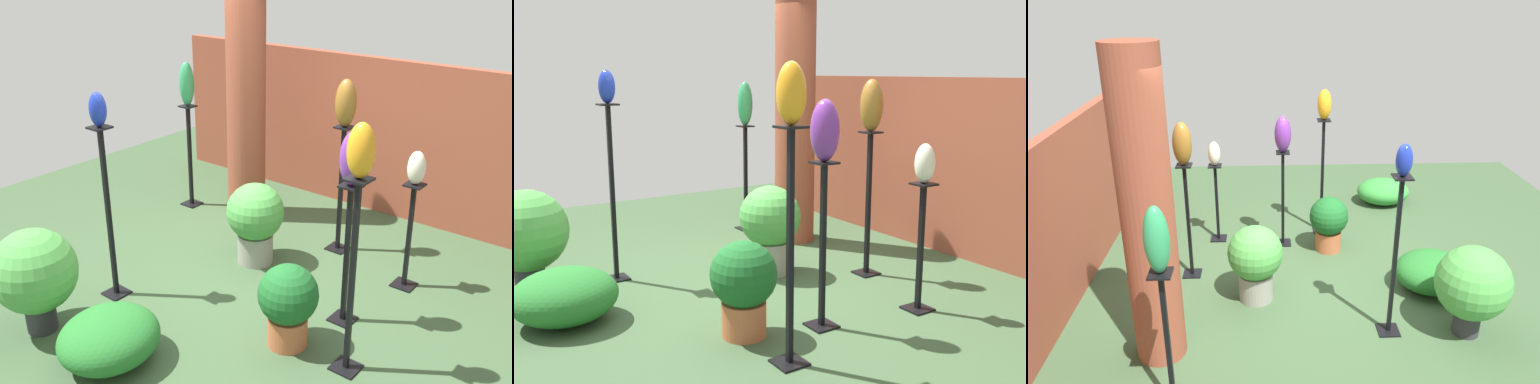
% 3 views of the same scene
% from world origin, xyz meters
% --- Properties ---
extents(ground_plane, '(8.00, 8.00, 0.00)m').
position_xyz_m(ground_plane, '(0.00, 0.00, 0.00)').
color(ground_plane, '#385133').
extents(brick_wall_back, '(5.60, 0.12, 1.77)m').
position_xyz_m(brick_wall_back, '(0.00, 2.41, 0.89)').
color(brick_wall_back, brown).
rests_on(brick_wall_back, ground).
extents(brick_pillar, '(0.43, 0.43, 2.67)m').
position_xyz_m(brick_pillar, '(-1.03, 1.35, 1.34)').
color(brick_pillar, brown).
rests_on(brick_pillar, ground).
extents(pedestal_bronze, '(0.20, 0.20, 1.31)m').
position_xyz_m(pedestal_bronze, '(0.26, 1.25, 0.60)').
color(pedestal_bronze, black).
rests_on(pedestal_bronze, ground).
extents(pedestal_cobalt, '(0.20, 0.20, 1.56)m').
position_xyz_m(pedestal_cobalt, '(-0.84, -0.72, 0.73)').
color(pedestal_cobalt, black).
rests_on(pedestal_cobalt, ground).
extents(pedestal_violet, '(0.20, 0.20, 1.22)m').
position_xyz_m(pedestal_violet, '(0.96, 0.20, 0.56)').
color(pedestal_violet, black).
rests_on(pedestal_violet, ground).
extents(pedestal_jade, '(0.20, 0.20, 1.22)m').
position_xyz_m(pedestal_jade, '(-1.71, 1.14, 0.56)').
color(pedestal_jade, black).
rests_on(pedestal_jade, ground).
extents(pedestal_ivory, '(0.20, 0.20, 1.01)m').
position_xyz_m(pedestal_ivory, '(1.12, 1.02, 0.46)').
color(pedestal_ivory, black).
rests_on(pedestal_ivory, ground).
extents(pedestal_amber, '(0.20, 0.20, 1.52)m').
position_xyz_m(pedestal_amber, '(1.30, -0.32, 0.70)').
color(pedestal_amber, black).
rests_on(pedestal_amber, ground).
extents(art_vase_bronze, '(0.21, 0.20, 0.45)m').
position_xyz_m(art_vase_bronze, '(0.26, 1.25, 1.54)').
color(art_vase_bronze, brown).
rests_on(art_vase_bronze, pedestal_bronze).
extents(art_vase_cobalt, '(0.14, 0.14, 0.28)m').
position_xyz_m(art_vase_cobalt, '(-0.84, -0.72, 1.70)').
color(art_vase_cobalt, '#192D9E').
rests_on(art_vase_cobalt, pedestal_cobalt).
extents(art_vase_violet, '(0.21, 0.20, 0.43)m').
position_xyz_m(art_vase_violet, '(0.96, 0.20, 1.43)').
color(art_vase_violet, '#6B2D8C').
rests_on(art_vase_violet, pedestal_violet).
extents(art_vase_jade, '(0.16, 0.17, 0.49)m').
position_xyz_m(art_vase_jade, '(-1.71, 1.14, 1.47)').
color(art_vase_jade, '#2D9356').
rests_on(art_vase_jade, pedestal_jade).
extents(art_vase_ivory, '(0.16, 0.15, 0.30)m').
position_xyz_m(art_vase_ivory, '(1.12, 1.02, 1.16)').
color(art_vase_ivory, beige).
rests_on(art_vase_ivory, pedestal_ivory).
extents(art_vase_amber, '(0.19, 0.17, 0.37)m').
position_xyz_m(art_vase_amber, '(1.30, -0.32, 1.70)').
color(art_vase_amber, orange).
rests_on(art_vase_amber, pedestal_amber).
extents(potted_plant_front_left, '(0.47, 0.47, 0.69)m').
position_xyz_m(potted_plant_front_left, '(0.79, -0.36, 0.39)').
color(potted_plant_front_left, '#B25B38').
rests_on(potted_plant_front_left, ground).
extents(potted_plant_mid_left, '(0.68, 0.68, 0.88)m').
position_xyz_m(potted_plant_mid_left, '(-0.89, -1.44, 0.52)').
color(potted_plant_mid_left, '#2D2D33').
rests_on(potted_plant_mid_left, ground).
extents(potted_plant_walkway_edge, '(0.56, 0.56, 0.82)m').
position_xyz_m(potted_plant_walkway_edge, '(-0.24, 0.53, 0.47)').
color(potted_plant_walkway_edge, gray).
rests_on(potted_plant_walkway_edge, ground).
extents(foliage_bed_west, '(0.72, 0.79, 0.41)m').
position_xyz_m(foliage_bed_west, '(-0.13, -1.35, 0.20)').
color(foliage_bed_west, '#236B28').
rests_on(foliage_bed_west, ground).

